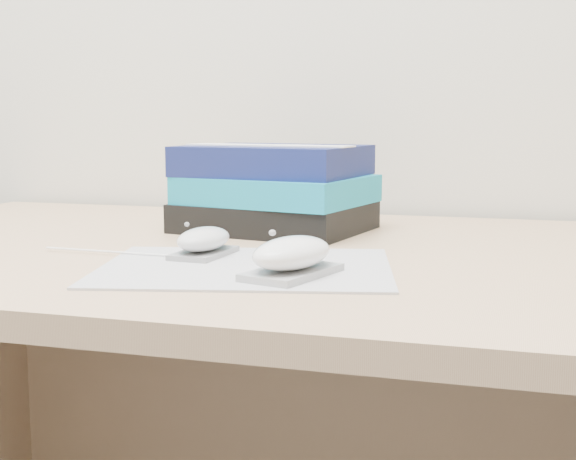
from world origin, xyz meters
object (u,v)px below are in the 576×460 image
(mouse_front, at_px, (292,256))
(book_stack, at_px, (275,189))
(desk, at_px, (365,409))
(mouse_rear, at_px, (204,241))
(pouch, at_px, (260,200))

(mouse_front, xyz_separation_m, book_stack, (-0.13, 0.34, 0.04))
(mouse_front, relative_size, book_stack, 0.44)
(mouse_front, bearing_deg, desk, 82.19)
(mouse_rear, bearing_deg, pouch, 90.68)
(desk, relative_size, mouse_front, 12.20)
(mouse_rear, xyz_separation_m, pouch, (-0.00, 0.23, 0.03))
(mouse_front, height_order, book_stack, book_stack)
(mouse_front, distance_m, book_stack, 0.37)
(desk, height_order, mouse_rear, mouse_rear)
(desk, distance_m, mouse_rear, 0.35)
(pouch, bearing_deg, desk, -21.00)
(mouse_rear, distance_m, mouse_front, 0.17)
(pouch, bearing_deg, mouse_rear, -89.32)
(desk, distance_m, book_stack, 0.35)
(desk, xyz_separation_m, mouse_rear, (-0.17, -0.16, 0.26))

